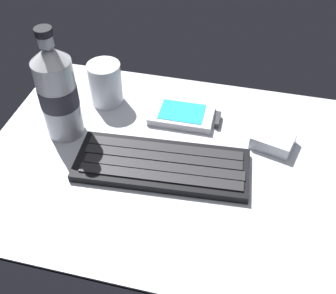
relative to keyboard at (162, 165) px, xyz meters
The scene contains 6 objects.
ground_plane 2.71cm from the keyboard, 74.47° to the left, with size 64.00×48.00×2.80cm.
keyboard is the anchor object (origin of this frame).
handheld_device 13.75cm from the keyboard, 84.97° to the left, with size 12.87×7.75×1.50cm.
juice_cup 21.66cm from the keyboard, 134.61° to the left, with size 6.40×6.40×8.50cm.
water_bottle 21.63cm from the keyboard, 165.78° to the left, with size 6.73×6.73×20.80cm.
charger_block 20.44cm from the keyboard, 29.32° to the left, with size 7.00×5.60×2.40cm, color silver.
Camera 1 is at (11.16, -46.83, 50.28)cm, focal length 43.12 mm.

